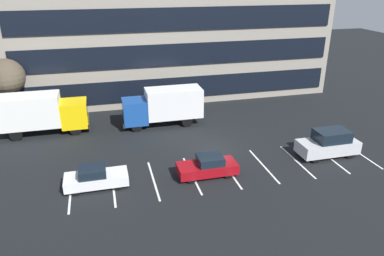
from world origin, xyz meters
name	(u,v)px	position (x,y,z in m)	size (l,w,h in m)	color
ground_plane	(214,149)	(0.00, 0.00, 0.00)	(120.00, 120.00, 0.00)	black
office_building	(170,30)	(0.00, 17.95, 7.20)	(35.26, 12.81, 14.40)	gray
lot_markings	(229,170)	(0.00, -3.65, 0.00)	(22.54, 5.40, 0.01)	silver
box_truck_blue	(164,105)	(-2.99, 6.34, 1.98)	(7.58, 2.51, 3.51)	#194799
box_truck_yellow	(40,112)	(-14.03, 7.00, 2.06)	(7.91, 2.62, 3.67)	yellow
suv_silver	(329,144)	(8.45, -3.29, 1.04)	(4.75, 2.01, 2.15)	silver
sedan_white	(96,178)	(-9.51, -3.53, 0.71)	(4.21, 1.76, 1.51)	white
sedan_maroon	(208,166)	(-1.71, -3.92, 0.72)	(4.26, 1.78, 1.53)	maroon
bare_tree	(6,77)	(-17.00, 10.39, 4.58)	(3.35, 3.35, 6.28)	#473323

